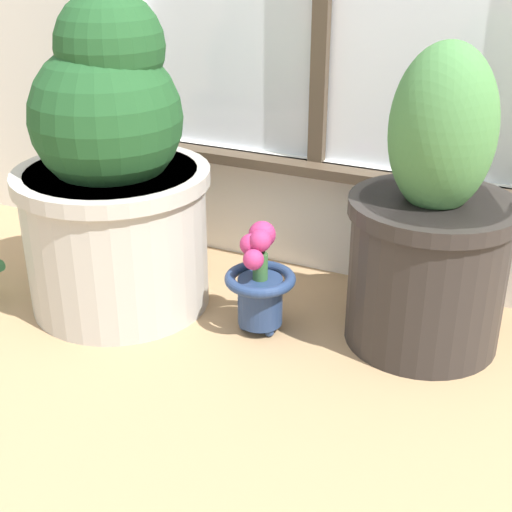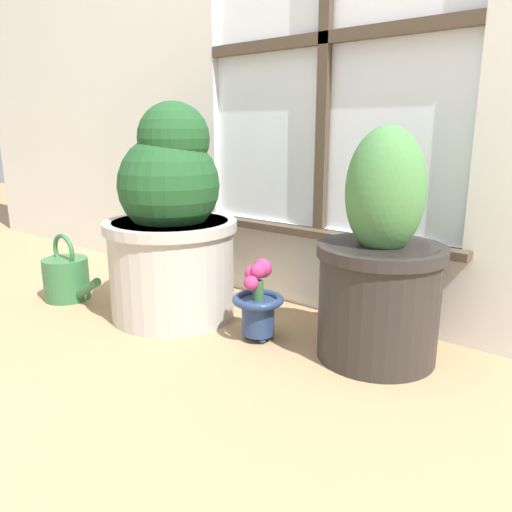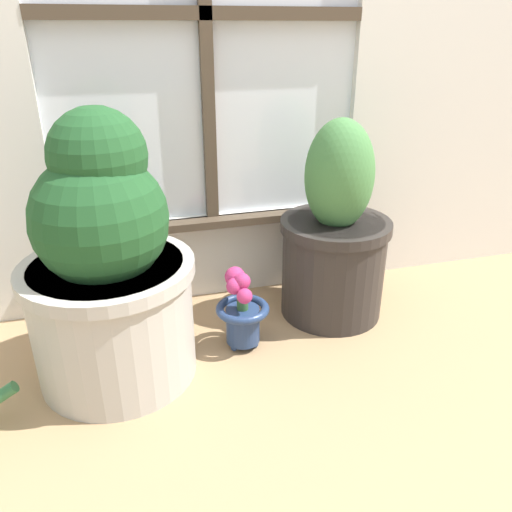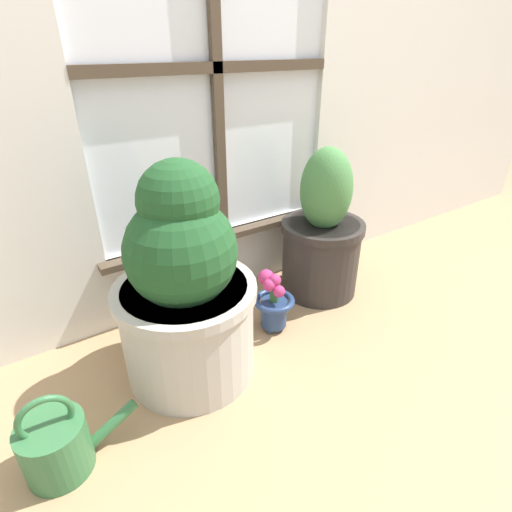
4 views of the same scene
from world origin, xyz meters
name	(u,v)px [view 3 (image 3 of 4)]	position (x,y,z in m)	size (l,w,h in m)	color
ground_plane	(269,415)	(0.00, 0.00, 0.00)	(10.00, 10.00, 0.00)	tan
potted_plant_left	(108,269)	(-0.32, 0.27, 0.30)	(0.42, 0.42, 0.67)	#B7B2A8
potted_plant_right	(335,240)	(0.33, 0.40, 0.24)	(0.33, 0.33, 0.60)	#2D2826
flower_vase	(242,311)	(0.01, 0.29, 0.11)	(0.15, 0.15, 0.23)	navy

